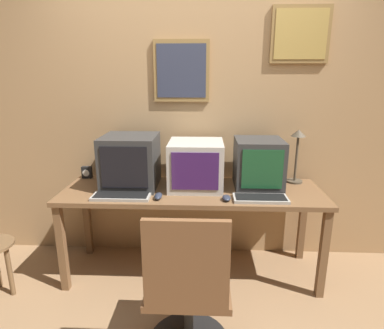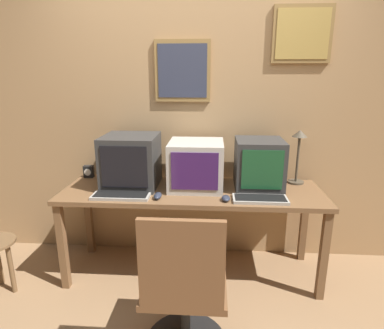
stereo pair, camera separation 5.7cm
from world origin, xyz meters
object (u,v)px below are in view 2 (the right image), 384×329
(monitor_right, at_px, (259,164))
(keyboard_main, at_px, (121,196))
(mouse_far_corner, at_px, (226,198))
(desk_lamp, at_px, (299,147))
(desk_clock, at_px, (89,172))
(mouse_near_keyboard, at_px, (158,196))
(keyboard_side, at_px, (260,199))
(office_chair, at_px, (185,296))
(monitor_left, at_px, (131,161))
(monitor_center, at_px, (196,165))

(monitor_right, distance_m, keyboard_main, 1.10)
(mouse_far_corner, bearing_deg, desk_lamp, 36.16)
(monitor_right, height_order, desk_clock, monitor_right)
(keyboard_main, relative_size, desk_lamp, 0.95)
(mouse_near_keyboard, bearing_deg, desk_clock, 146.38)
(mouse_far_corner, height_order, desk_lamp, desk_lamp)
(keyboard_side, xyz_separation_m, desk_lamp, (0.35, 0.42, 0.29))
(keyboard_main, xyz_separation_m, mouse_near_keyboard, (0.28, -0.00, 0.01))
(desk_clock, bearing_deg, keyboard_main, -47.49)
(desk_clock, distance_m, office_chair, 1.51)
(monitor_right, bearing_deg, office_chair, -118.94)
(monitor_right, relative_size, mouse_far_corner, 3.82)
(monitor_left, height_order, desk_clock, monitor_left)
(monitor_center, bearing_deg, keyboard_main, -153.96)
(desk_lamp, bearing_deg, monitor_right, -157.88)
(mouse_far_corner, distance_m, desk_lamp, 0.80)
(desk_clock, bearing_deg, monitor_left, -23.49)
(mouse_far_corner, relative_size, desk_clock, 0.98)
(mouse_far_corner, xyz_separation_m, desk_clock, (-1.20, 0.48, 0.03))
(monitor_center, height_order, office_chair, monitor_center)
(keyboard_main, distance_m, desk_clock, 0.63)
(keyboard_side, height_order, mouse_near_keyboard, mouse_near_keyboard)
(monitor_right, xyz_separation_m, desk_clock, (-1.47, 0.17, -0.14))
(monitor_right, xyz_separation_m, desk_lamp, (0.34, 0.14, 0.11))
(desk_clock, xyz_separation_m, desk_lamp, (1.80, -0.04, 0.25))
(monitor_left, xyz_separation_m, mouse_near_keyboard, (0.26, -0.27, -0.19))
(monitor_left, bearing_deg, desk_lamp, 6.51)
(mouse_near_keyboard, distance_m, desk_lamp, 1.22)
(keyboard_side, bearing_deg, monitor_left, 165.05)
(mouse_far_corner, relative_size, office_chair, 0.11)
(keyboard_side, bearing_deg, monitor_center, 151.05)
(monitor_center, bearing_deg, mouse_near_keyboard, -134.94)
(mouse_near_keyboard, bearing_deg, keyboard_side, 0.33)
(desk_clock, bearing_deg, monitor_right, -6.75)
(keyboard_side, bearing_deg, keyboard_main, -179.94)
(desk_lamp, distance_m, office_chair, 1.51)
(monitor_center, distance_m, keyboard_side, 0.58)
(desk_lamp, bearing_deg, mouse_far_corner, -143.84)
(monitor_right, bearing_deg, mouse_near_keyboard, -159.19)
(monitor_center, relative_size, monitor_right, 1.09)
(keyboard_side, bearing_deg, desk_clock, 162.35)
(keyboard_side, bearing_deg, desk_lamp, 50.10)
(monitor_right, relative_size, mouse_near_keyboard, 3.31)
(mouse_far_corner, bearing_deg, monitor_left, 159.36)
(mouse_near_keyboard, relative_size, mouse_far_corner, 1.16)
(monitor_right, distance_m, keyboard_side, 0.34)
(desk_clock, bearing_deg, keyboard_side, -17.65)
(monitor_right, height_order, office_chair, monitor_right)
(keyboard_main, bearing_deg, office_chair, -50.39)
(desk_lamp, relative_size, office_chair, 0.47)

